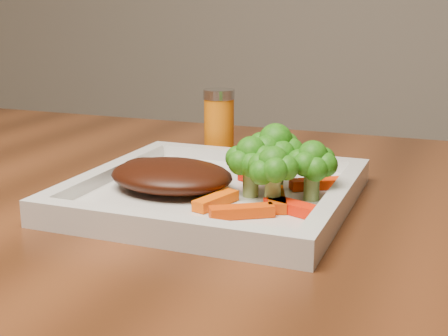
% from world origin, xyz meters
% --- Properties ---
extents(plate, '(0.27, 0.27, 0.01)m').
position_xyz_m(plate, '(0.03, 0.11, 0.76)').
color(plate, silver).
rests_on(plate, dining_table).
extents(steak, '(0.14, 0.11, 0.03)m').
position_xyz_m(steak, '(-0.01, 0.10, 0.78)').
color(steak, '#3A1308').
rests_on(steak, plate).
extents(broccoli_0, '(0.08, 0.08, 0.07)m').
position_xyz_m(broccoli_0, '(0.09, 0.14, 0.80)').
color(broccoli_0, '#295F0F').
rests_on(broccoli_0, plate).
extents(broccoli_1, '(0.06, 0.06, 0.06)m').
position_xyz_m(broccoli_1, '(0.13, 0.12, 0.79)').
color(broccoli_1, '#3C7A14').
rests_on(broccoli_1, plate).
extents(broccoli_2, '(0.05, 0.05, 0.06)m').
position_xyz_m(broccoli_2, '(0.10, 0.09, 0.79)').
color(broccoli_2, '#337313').
rests_on(broccoli_2, plate).
extents(broccoli_3, '(0.07, 0.07, 0.06)m').
position_xyz_m(broccoli_3, '(0.07, 0.11, 0.79)').
color(broccoli_3, '#246010').
rests_on(broccoli_3, plate).
extents(carrot_0, '(0.06, 0.04, 0.01)m').
position_xyz_m(carrot_0, '(0.08, 0.05, 0.77)').
color(carrot_0, '#DF3D03').
rests_on(carrot_0, plate).
extents(carrot_1, '(0.06, 0.04, 0.01)m').
position_xyz_m(carrot_1, '(0.13, 0.07, 0.77)').
color(carrot_1, red).
rests_on(carrot_1, plate).
extents(carrot_2, '(0.03, 0.06, 0.01)m').
position_xyz_m(carrot_2, '(0.05, 0.07, 0.77)').
color(carrot_2, '#FF5704').
rests_on(carrot_2, plate).
extents(carrot_3, '(0.06, 0.05, 0.01)m').
position_xyz_m(carrot_3, '(0.13, 0.16, 0.77)').
color(carrot_3, '#ED3203').
rests_on(carrot_3, plate).
extents(carrot_4, '(0.04, 0.06, 0.01)m').
position_xyz_m(carrot_4, '(0.06, 0.18, 0.77)').
color(carrot_4, red).
rests_on(carrot_4, plate).
extents(carrot_5, '(0.04, 0.06, 0.01)m').
position_xyz_m(carrot_5, '(0.10, 0.09, 0.77)').
color(carrot_5, '#CE3C03').
rests_on(carrot_5, plate).
extents(spice_shaker, '(0.05, 0.05, 0.09)m').
position_xyz_m(spice_shaker, '(-0.03, 0.28, 0.80)').
color(spice_shaker, '#CC640B').
rests_on(spice_shaker, dining_table).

